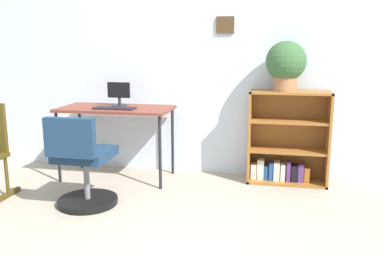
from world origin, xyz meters
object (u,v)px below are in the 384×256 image
(office_chair, at_px, (83,168))
(bookshelf_low, at_px, (287,142))
(potted_plant_on_shelf, at_px, (286,64))
(keyboard, at_px, (115,108))
(desk, at_px, (116,113))
(monitor, at_px, (119,94))

(office_chair, distance_m, bookshelf_low, 2.01)
(bookshelf_low, height_order, potted_plant_on_shelf, potted_plant_on_shelf)
(keyboard, xyz_separation_m, potted_plant_on_shelf, (1.65, 0.28, 0.44))
(office_chair, relative_size, bookshelf_low, 0.87)
(office_chair, bearing_deg, potted_plant_on_shelf, 30.28)
(desk, relative_size, bookshelf_low, 1.23)
(office_chair, bearing_deg, monitor, 90.62)
(monitor, bearing_deg, desk, -90.80)
(monitor, xyz_separation_m, bookshelf_low, (1.73, 0.13, -0.46))
(bookshelf_low, distance_m, potted_plant_on_shelf, 0.79)
(keyboard, bearing_deg, bookshelf_low, 11.30)
(bookshelf_low, bearing_deg, office_chair, -148.94)
(desk, bearing_deg, office_chair, -89.20)
(keyboard, relative_size, office_chair, 0.51)
(desk, relative_size, office_chair, 1.41)
(desk, relative_size, monitor, 4.63)
(desk, xyz_separation_m, bookshelf_low, (1.73, 0.23, -0.28))
(bookshelf_low, relative_size, potted_plant_on_shelf, 1.93)
(monitor, xyz_separation_m, potted_plant_on_shelf, (1.68, 0.07, 0.33))
(potted_plant_on_shelf, bearing_deg, monitor, -177.54)
(monitor, distance_m, potted_plant_on_shelf, 1.72)
(monitor, height_order, potted_plant_on_shelf, potted_plant_on_shelf)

